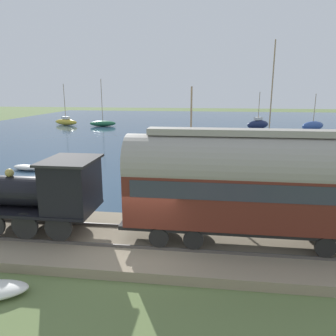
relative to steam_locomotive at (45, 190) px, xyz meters
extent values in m
plane|color=#607542|center=(-0.99, -4.36, -2.26)|extent=(200.00, 200.00, 0.00)
cube|color=#2D4760|center=(42.93, -4.36, -2.25)|extent=(80.00, 80.00, 0.01)
cube|color=gray|center=(0.00, -4.36, -2.07)|extent=(5.25, 56.00, 0.37)
cube|color=#4C4742|center=(-0.94, -4.36, -1.82)|extent=(0.07, 54.88, 0.12)
cube|color=#4C4742|center=(0.94, -4.36, -1.82)|extent=(0.07, 54.88, 0.12)
cylinder|color=black|center=(-0.94, -0.93, -1.21)|extent=(0.12, 1.10, 1.10)
cylinder|color=black|center=(0.94, -0.93, -1.21)|extent=(0.12, 1.10, 1.10)
cylinder|color=black|center=(-0.94, 0.48, -1.21)|extent=(0.12, 1.10, 1.10)
cylinder|color=black|center=(0.94, 0.48, -1.21)|extent=(0.12, 1.10, 1.10)
cylinder|color=black|center=(0.94, 1.89, -1.21)|extent=(0.12, 1.10, 1.10)
cube|color=black|center=(0.00, 0.48, -0.76)|extent=(2.38, 5.12, 0.12)
cylinder|color=black|center=(0.00, 1.50, -0.07)|extent=(1.27, 3.07, 1.27)
sphere|color=tan|center=(0.00, 1.50, 0.70)|extent=(0.36, 0.36, 0.36)
cube|color=black|center=(0.00, -1.18, 0.28)|extent=(2.28, 1.79, 1.97)
cube|color=#282828|center=(0.00, -1.18, 1.31)|extent=(2.48, 2.03, 0.10)
cylinder|color=black|center=(-0.94, -10.92, -1.38)|extent=(0.12, 0.76, 0.76)
cylinder|color=black|center=(0.94, -10.92, -1.38)|extent=(0.12, 0.76, 0.76)
cylinder|color=black|center=(-0.94, -6.22, -1.38)|extent=(0.12, 0.76, 0.76)
cylinder|color=black|center=(0.94, -6.22, -1.38)|extent=(0.12, 0.76, 0.76)
cylinder|color=black|center=(-0.94, -4.92, -1.38)|extent=(0.12, 0.76, 0.76)
cylinder|color=black|center=(0.94, -4.92, -1.38)|extent=(0.12, 0.76, 0.76)
cube|color=black|center=(0.00, -8.57, -1.07)|extent=(1.91, 10.45, 0.16)
cube|color=#5B2319|center=(0.00, -8.57, 0.16)|extent=(2.12, 10.03, 2.31)
cube|color=#2D333D|center=(0.00, -8.57, 0.57)|extent=(2.15, 9.40, 0.65)
cylinder|color=gray|center=(0.00, -8.57, 1.32)|extent=(2.22, 10.03, 2.22)
cube|color=gray|center=(0.00, -8.57, 2.55)|extent=(0.74, 8.36, 0.24)
ellipsoid|color=brown|center=(6.19, -5.65, -1.58)|extent=(2.78, 4.02, 1.34)
cylinder|color=#9E8460|center=(6.19, -5.65, 1.66)|extent=(0.10, 0.10, 5.13)
cube|color=silver|center=(6.19, -5.65, -0.68)|extent=(1.15, 1.36, 0.45)
ellipsoid|color=#B72D23|center=(13.83, -11.23, -1.55)|extent=(2.82, 6.36, 1.40)
cylinder|color=#9E8460|center=(13.83, -11.23, 3.37)|extent=(0.10, 0.10, 8.42)
cube|color=silver|center=(13.83, -11.23, -0.62)|extent=(1.21, 2.01, 0.45)
ellipsoid|color=#192347|center=(41.64, -14.24, -1.51)|extent=(3.27, 4.10, 1.47)
cylinder|color=#9E8460|center=(41.64, -14.24, 1.41)|extent=(0.10, 0.10, 4.37)
cube|color=silver|center=(41.64, -14.24, -0.55)|extent=(1.25, 1.41, 0.45)
ellipsoid|color=#236B42|center=(42.58, 11.74, -1.76)|extent=(2.36, 4.62, 0.97)
cylinder|color=#9E8460|center=(42.58, 11.74, 2.20)|extent=(0.10, 0.10, 6.97)
ellipsoid|color=gold|center=(43.67, 18.91, -1.72)|extent=(2.47, 4.94, 1.05)
cylinder|color=#9E8460|center=(43.67, 18.91, 1.84)|extent=(0.10, 0.10, 6.08)
cube|color=silver|center=(43.67, 18.91, -0.97)|extent=(1.03, 1.58, 0.45)
ellipsoid|color=#335199|center=(40.86, -22.42, -1.51)|extent=(3.63, 4.45, 1.47)
cylinder|color=#9E8460|center=(40.86, -22.42, 1.29)|extent=(0.10, 0.10, 4.12)
ellipsoid|color=silver|center=(11.58, 7.81, -2.04)|extent=(1.43, 2.50, 0.42)
camera|label=1|loc=(-12.20, -6.73, 4.11)|focal=35.00mm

